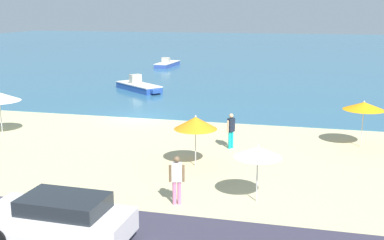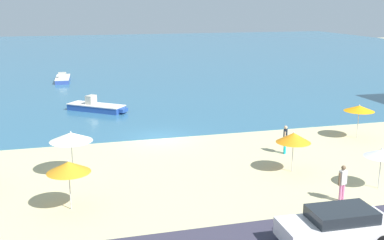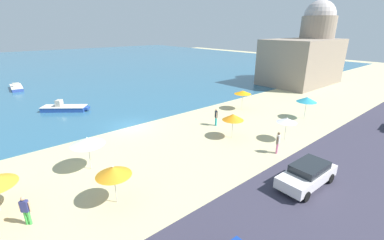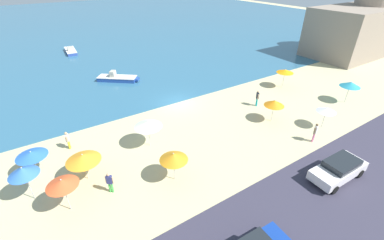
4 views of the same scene
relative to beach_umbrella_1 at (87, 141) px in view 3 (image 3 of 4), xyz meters
name	(u,v)px [view 3 (image 3 of 4)]	position (x,y,z in m)	size (l,w,h in m)	color
ground_plane	(130,127)	(6.07, 5.73, -2.16)	(160.00, 160.00, 0.00)	#C5BA8B
sea	(29,67)	(6.07, 60.73, -2.14)	(150.00, 110.00, 0.05)	#2F6383
coastal_road	(294,222)	(6.07, -12.27, -2.13)	(80.00, 8.00, 0.06)	#353243
beach_umbrella_1	(87,141)	(0.00, 0.00, 0.00)	(2.35, 2.35, 2.48)	#B2B2B7
beach_umbrella_3	(113,171)	(-0.24, -4.72, -0.11)	(2.00, 2.00, 2.38)	#B2B2B7
beach_umbrella_5	(243,92)	(19.51, 2.22, -0.02)	(2.08, 2.08, 2.41)	#B2B2B7
beach_umbrella_6	(233,117)	(11.94, -2.83, -0.17)	(1.94, 1.94, 2.34)	#B2B2B7
beach_umbrella_8	(307,99)	(22.16, -4.50, 0.01)	(2.12, 2.12, 2.51)	#B2B2B7
beach_umbrella_9	(287,120)	(15.09, -6.29, -0.26)	(1.76, 1.76, 2.17)	#B2B2B7
bather_0	(25,209)	(-4.47, -3.46, -1.22)	(0.46, 0.40, 1.69)	green
bather_2	(216,116)	(13.04, 0.34, -1.14)	(0.38, 0.49, 1.81)	#12A8AE
bather_3	(278,141)	(12.31, -7.27, -1.14)	(0.55, 0.31, 1.82)	pink
parked_car_1	(307,174)	(9.71, -11.01, -1.31)	(4.51, 2.02, 1.48)	silver
skiff_nearshore	(16,87)	(-0.14, 33.03, -1.80)	(1.90, 5.51, 1.15)	#304997
skiff_offshore	(64,108)	(2.49, 15.67, -1.76)	(5.09, 4.48, 1.34)	#244896
harbor_fortress	(307,54)	(41.42, 5.71, 2.93)	(14.46, 9.09, 14.18)	gray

